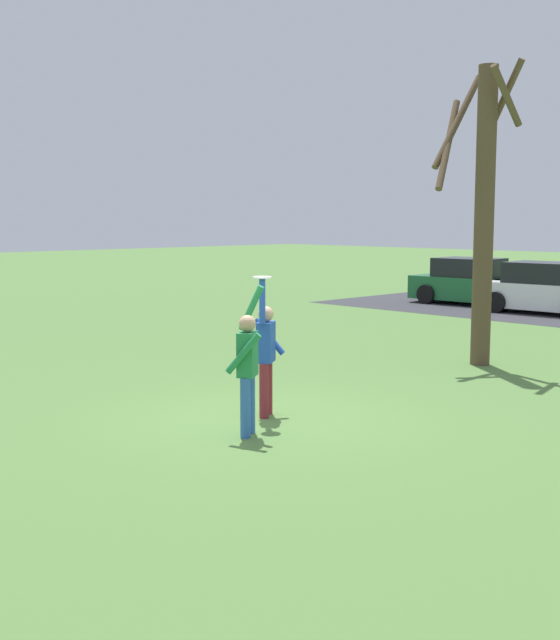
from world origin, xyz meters
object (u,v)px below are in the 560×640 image
object	(u,v)px
person_catcher	(266,351)
parked_car_white	(547,290)
parked_car_green	(471,283)
bare_tree_tall	(483,204)
frisbee_disc	(262,277)
person_defender	(248,364)

from	to	relation	value
person_catcher	parked_car_white	xyz separation A→B (m)	(-3.67, 15.41, -0.25)
parked_car_green	bare_tree_tall	world-z (taller)	bare_tree_tall
frisbee_disc	parked_car_white	world-z (taller)	frisbee_disc
frisbee_disc	parked_car_green	size ratio (longest dim) A/B	0.06
frisbee_disc	parked_car_green	world-z (taller)	frisbee_disc
person_defender	parked_car_green	world-z (taller)	person_defender
person_defender	parked_car_white	bearing A→B (deg)	-19.40
bare_tree_tall	person_defender	bearing A→B (deg)	-83.20
person_catcher	bare_tree_tall	world-z (taller)	bare_tree_tall
bare_tree_tall	parked_car_green	bearing A→B (deg)	123.46
person_catcher	parked_car_white	distance (m)	15.85
frisbee_disc	bare_tree_tall	xyz separation A→B (m)	(-0.33, 6.27, 1.13)
parked_car_green	parked_car_white	bearing A→B (deg)	-15.33
person_defender	bare_tree_tall	size ratio (longest dim) A/B	0.34
bare_tree_tall	parked_car_white	bearing A→B (deg)	110.38
person_defender	bare_tree_tall	distance (m)	7.40
frisbee_disc	parked_car_white	bearing A→B (deg)	103.70
parked_car_green	person_catcher	bearing A→B (deg)	-70.25
person_defender	frisbee_disc	bearing A→B (deg)	0.00
parked_car_white	bare_tree_tall	distance (m)	10.26
frisbee_disc	bare_tree_tall	distance (m)	6.38
frisbee_disc	parked_car_green	xyz separation A→B (m)	(-6.95, 16.27, -1.37)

